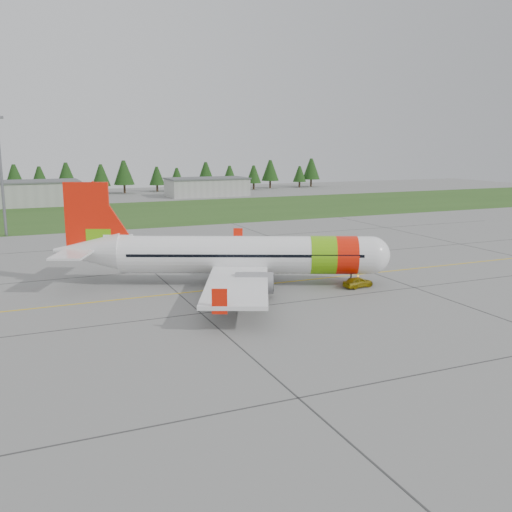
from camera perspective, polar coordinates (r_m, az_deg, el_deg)
name	(u,v)px	position (r m, az deg, el deg)	size (l,w,h in m)	color
ground	(337,297)	(60.67, 8.13, -4.07)	(320.00, 320.00, 0.00)	gray
aircraft	(237,255)	(64.93, -1.87, 0.09)	(36.37, 34.52, 11.63)	white
follow_me_car	(358,272)	(64.56, 10.19, -1.57)	(1.44, 1.22, 3.58)	yellow
service_van	(115,220)	(109.09, -13.96, 3.55)	(1.40, 1.32, 4.00)	white
grass_strip	(155,212)	(136.30, -10.11, 4.33)	(320.00, 50.00, 0.03)	#30561E
taxi_guideline	(302,280)	(67.39, 4.60, -2.44)	(120.00, 0.25, 0.02)	gold
hangar_west	(14,194)	(160.36, -23.05, 5.69)	(32.00, 14.00, 6.00)	#A8A8A3
hangar_east	(207,187)	(177.35, -4.92, 6.84)	(24.00, 12.00, 5.20)	#A8A8A3
floodlight_mast	(2,178)	(108.00, -24.10, 7.11)	(0.50, 0.50, 20.00)	slate
treeline	(113,178)	(190.65, -14.08, 7.57)	(160.00, 8.00, 10.00)	#1C3F14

